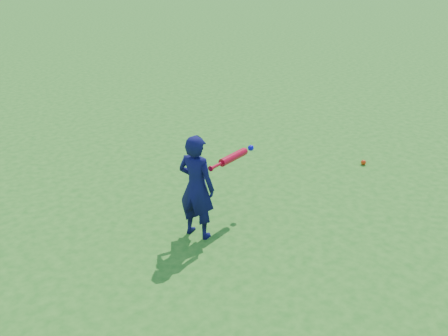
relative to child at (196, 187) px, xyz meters
The scene contains 4 objects.
ground 0.87m from the child, behind, with size 80.00×80.00×0.00m, color #246E1A.
child is the anchor object (origin of this frame).
ground_ball_red 3.19m from the child, ahead, with size 0.08×0.08×0.08m, color red.
bat_swing 0.67m from the child, 10.80° to the left, with size 0.81×0.28×0.09m.
Camera 1 is at (-2.12, -4.04, 3.00)m, focal length 40.00 mm.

